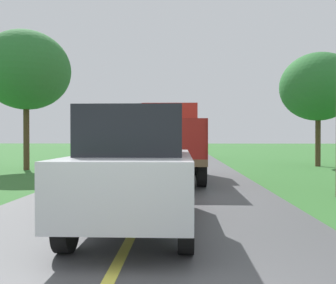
% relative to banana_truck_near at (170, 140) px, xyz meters
% --- Properties ---
extents(banana_truck_near, '(2.38, 5.82, 2.80)m').
position_rel_banana_truck_near_xyz_m(banana_truck_near, '(0.00, 0.00, 0.00)').
color(banana_truck_near, '#2D2D30').
rests_on(banana_truck_near, road_surface).
extents(banana_truck_far, '(2.38, 5.81, 2.80)m').
position_rel_banana_truck_near_xyz_m(banana_truck_far, '(0.03, 15.11, 0.00)').
color(banana_truck_far, '#2D2D30').
rests_on(banana_truck_far, road_surface).
extents(roadside_tree_mid_right, '(4.12, 4.12, 6.22)m').
position_rel_banana_truck_near_xyz_m(roadside_tree_mid_right, '(7.91, 6.65, 2.88)').
color(roadside_tree_mid_right, '#4C3823').
rests_on(roadside_tree_mid_right, ground).
extents(roadside_tree_far_left, '(4.25, 4.25, 6.76)m').
position_rel_banana_truck_near_xyz_m(roadside_tree_far_left, '(-7.12, 3.89, 3.37)').
color(roadside_tree_far_left, '#4C3823').
rests_on(roadside_tree_far_left, ground).
extents(following_car, '(1.74, 4.10, 1.92)m').
position_rel_banana_truck_near_xyz_m(following_car, '(-0.30, -7.46, -0.40)').
color(following_car, '#B7BABF').
rests_on(following_car, road_surface).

